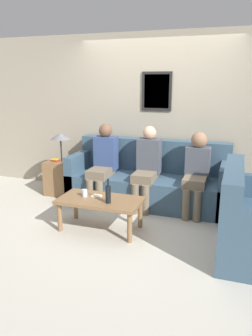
# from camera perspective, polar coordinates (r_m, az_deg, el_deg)

# --- Properties ---
(ground_plane) EXTENTS (16.00, 16.00, 0.00)m
(ground_plane) POSITION_cam_1_polar(r_m,az_deg,el_deg) (4.78, 2.14, -7.98)
(ground_plane) COLOR beige
(wall_back) EXTENTS (9.00, 0.08, 2.60)m
(wall_back) POSITION_cam_1_polar(r_m,az_deg,el_deg) (5.37, 5.38, 8.92)
(wall_back) COLOR #9E937F
(wall_back) RESTS_ON ground_plane
(couch_main) EXTENTS (2.43, 0.87, 0.96)m
(couch_main) POSITION_cam_1_polar(r_m,az_deg,el_deg) (5.14, 3.90, -2.43)
(couch_main) COLOR #385166
(couch_main) RESTS_ON ground_plane
(coffee_table) EXTENTS (1.06, 0.55, 0.41)m
(coffee_table) POSITION_cam_1_polar(r_m,az_deg,el_deg) (4.19, -4.52, -6.14)
(coffee_table) COLOR olive
(coffee_table) RESTS_ON ground_plane
(side_table_with_lamp) EXTENTS (0.42, 0.41, 1.04)m
(side_table_with_lamp) POSITION_cam_1_polar(r_m,az_deg,el_deg) (5.60, -11.43, -0.94)
(side_table_with_lamp) COLOR olive
(side_table_with_lamp) RESTS_ON ground_plane
(wine_bottle) EXTENTS (0.07, 0.07, 0.31)m
(wine_bottle) POSITION_cam_1_polar(r_m,az_deg,el_deg) (4.00, -3.13, -4.51)
(wine_bottle) COLOR black
(wine_bottle) RESTS_ON coffee_table
(drinking_glass) EXTENTS (0.07, 0.07, 0.09)m
(drinking_glass) POSITION_cam_1_polar(r_m,az_deg,el_deg) (4.26, -7.22, -4.34)
(drinking_glass) COLOR silver
(drinking_glass) RESTS_ON coffee_table
(book_stack) EXTENTS (0.13, 0.11, 0.02)m
(book_stack) POSITION_cam_1_polar(r_m,az_deg,el_deg) (4.25, -5.16, -4.88)
(book_stack) COLOR beige
(book_stack) RESTS_ON coffee_table
(person_left) EXTENTS (0.34, 0.62, 1.22)m
(person_left) POSITION_cam_1_polar(r_m,az_deg,el_deg) (5.09, -4.02, 1.26)
(person_left) COLOR #756651
(person_left) RESTS_ON ground_plane
(person_middle) EXTENTS (0.34, 0.61, 1.22)m
(person_middle) POSITION_cam_1_polar(r_m,az_deg,el_deg) (4.87, 3.67, 0.60)
(person_middle) COLOR #756651
(person_middle) RESTS_ON ground_plane
(person_right) EXTENTS (0.34, 0.60, 1.16)m
(person_right) POSITION_cam_1_polar(r_m,az_deg,el_deg) (4.73, 12.17, -0.27)
(person_right) COLOR #756651
(person_right) RESTS_ON ground_plane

